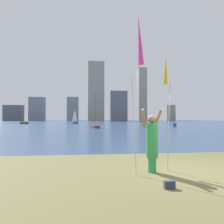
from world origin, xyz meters
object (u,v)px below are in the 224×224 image
person (152,141)px  sailboat_1 (75,116)px  sailboat_3 (95,126)px  sailboat_2 (173,124)px  kite_flag_left (139,43)px  kite_flag_right (166,74)px  bag (169,185)px  sailboat_4 (24,123)px

person → sailboat_1: bearing=108.8°
sailboat_1 → sailboat_3: size_ratio=0.98×
sailboat_2 → sailboat_3: (-14.50, -4.24, -0.08)m
kite_flag_left → kite_flag_right: 1.68m
bag → sailboat_2: size_ratio=0.07×
sailboat_1 → sailboat_4: sailboat_1 is taller
kite_flag_left → sailboat_1: bearing=95.0°
sailboat_1 → sailboat_2: 26.01m
bag → sailboat_3: sailboat_3 is taller
person → kite_flag_left: size_ratio=0.43×
kite_flag_left → sailboat_4: size_ratio=0.94×
person → sailboat_4: size_ratio=0.40×
bag → sailboat_1: (-5.00, 52.39, 1.96)m
kite_flag_left → bag: kite_flag_left is taller
kite_flag_right → person: bearing=-152.2°
person → kite_flag_left: kite_flag_left is taller
sailboat_1 → kite_flag_right: bearing=-83.6°
sailboat_1 → kite_flag_left: bearing=-85.0°
person → sailboat_4: (-17.31, 49.97, -0.65)m
kite_flag_right → sailboat_2: sailboat_2 is taller
bag → sailboat_3: bearing=91.2°
bag → sailboat_4: 54.41m
sailboat_4 → bag: bearing=-71.5°
sailboat_3 → sailboat_2: bearing=16.3°
kite_flag_right → sailboat_3: (-1.25, 28.38, -2.94)m
sailboat_3 → sailboat_4: size_ratio=1.11×
kite_flag_right → sailboat_2: 35.33m
bag → sailboat_3: (-0.62, 30.33, 0.18)m
kite_flag_right → sailboat_1: size_ratio=0.70×
kite_flag_left → sailboat_3: sailboat_3 is taller
sailboat_3 → kite_flag_left: bearing=-89.8°
kite_flag_left → sailboat_3: (-0.10, 29.42, -3.60)m
kite_flag_right → bag: (-0.63, -1.94, -3.12)m
sailboat_1 → sailboat_2: size_ratio=1.34×
person → sailboat_1: size_ratio=0.37×
kite_flag_left → person: bearing=51.5°
sailboat_4 → kite_flag_left: bearing=-71.7°
kite_flag_right → sailboat_3: size_ratio=0.68×
sailboat_2 → sailboat_3: size_ratio=0.73×
bag → sailboat_2: bearing=68.1°
person → sailboat_1: sailboat_1 is taller
person → sailboat_3: sailboat_3 is taller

